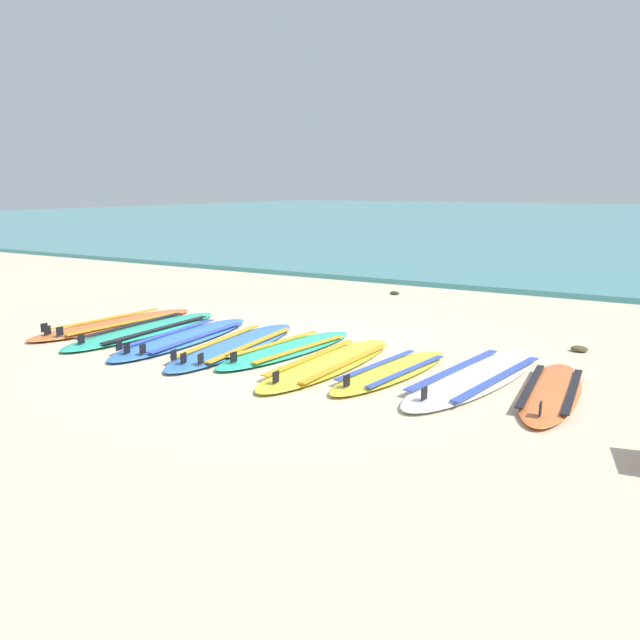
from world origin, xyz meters
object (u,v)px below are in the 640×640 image
surfboard_4 (288,349)px  surfboard_8 (551,392)px  surfboard_1 (145,330)px  surfboard_2 (184,338)px  surfboard_6 (392,371)px  surfboard_7 (476,377)px  surfboard_5 (329,363)px  surfboard_3 (235,345)px  surfboard_0 (116,324)px

surfboard_4 → surfboard_8: size_ratio=1.11×
surfboard_1 → surfboard_2: bearing=-6.3°
surfboard_4 → surfboard_2: bearing=-172.7°
surfboard_6 → surfboard_7: (0.80, 0.24, -0.00)m
surfboard_4 → surfboard_6: 1.41m
surfboard_4 → surfboard_5: bearing=-21.6°
surfboard_6 → surfboard_7: bearing=16.7°
surfboard_4 → surfboard_7: (2.19, 0.02, -0.00)m
surfboard_1 → surfboard_7: 4.33m
surfboard_8 → surfboard_2: bearing=-178.8°
surfboard_5 → surfboard_7: same height
surfboard_3 → surfboard_8: size_ratio=1.26×
surfboard_3 → surfboard_7: (2.82, 0.18, -0.00)m
surfboard_1 → surfboard_6: 3.54m
surfboard_5 → surfboard_7: 1.52m
surfboard_3 → surfboard_4: (0.63, 0.16, -0.00)m
surfboard_2 → surfboard_6: same height
surfboard_0 → surfboard_2: 1.37m
surfboard_0 → surfboard_8: (5.67, -0.07, -0.00)m
surfboard_1 → surfboard_5: size_ratio=1.06×
surfboard_5 → surfboard_3: bearing=175.3°
surfboard_1 → surfboard_3: size_ratio=1.01×
surfboard_7 → surfboard_3: bearing=-176.3°
surfboard_0 → surfboard_2: same height
surfboard_2 → surfboard_8: size_ratio=1.25×
surfboard_4 → surfboard_5: same height
surfboard_5 → surfboard_6: size_ratio=1.20×
surfboard_1 → surfboard_7: bearing=1.5°
surfboard_6 → surfboard_1: bearing=178.0°
surfboard_2 → surfboard_5: (2.10, -0.09, -0.00)m
surfboard_3 → surfboard_7: bearing=3.7°
surfboard_4 → surfboard_8: 2.91m
surfboard_3 → surfboard_4: same height
surfboard_5 → surfboard_8: 2.22m
surfboard_8 → surfboard_5: bearing=-175.3°
surfboard_2 → surfboard_6: (2.80, -0.04, -0.00)m
surfboard_0 → surfboard_4: bearing=0.4°
surfboard_6 → surfboard_3: bearing=178.4°
surfboard_0 → surfboard_2: (1.36, -0.16, 0.00)m
surfboard_2 → surfboard_5: 2.10m
surfboard_0 → surfboard_3: 2.14m
surfboard_2 → surfboard_3: 0.78m
surfboard_2 → surfboard_4: 1.42m
surfboard_0 → surfboard_1: 0.63m
surfboard_2 → surfboard_3: same height
surfboard_4 → surfboard_8: bearing=-1.8°
surfboard_2 → surfboard_7: same height
surfboard_5 → surfboard_4: bearing=158.4°
surfboard_4 → surfboard_6: (1.39, -0.22, 0.00)m
surfboard_0 → surfboard_6: same height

